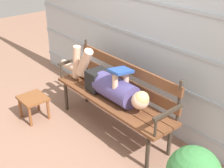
# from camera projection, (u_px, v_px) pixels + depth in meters

# --- Properties ---
(ground_plane) EXTENTS (12.00, 12.00, 0.00)m
(ground_plane) POSITION_uv_depth(u_px,v_px,m) (109.00, 131.00, 3.79)
(ground_plane) COLOR #936B56
(house_siding) EXTENTS (4.70, 0.08, 2.60)m
(house_siding) POSITION_uv_depth(u_px,v_px,m) (146.00, 19.00, 3.53)
(house_siding) COLOR #B2BCC6
(house_siding) RESTS_ON ground
(park_bench) EXTENTS (1.73, 0.45, 0.91)m
(park_bench) POSITION_uv_depth(u_px,v_px,m) (116.00, 92.00, 3.63)
(park_bench) COLOR brown
(park_bench) RESTS_ON ground
(reclining_person) EXTENTS (1.72, 0.27, 0.52)m
(reclining_person) POSITION_uv_depth(u_px,v_px,m) (108.00, 84.00, 3.59)
(reclining_person) COLOR #514784
(footstool) EXTENTS (0.35, 0.32, 0.31)m
(footstool) POSITION_uv_depth(u_px,v_px,m) (33.00, 101.00, 3.95)
(footstool) COLOR brown
(footstool) RESTS_ON ground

